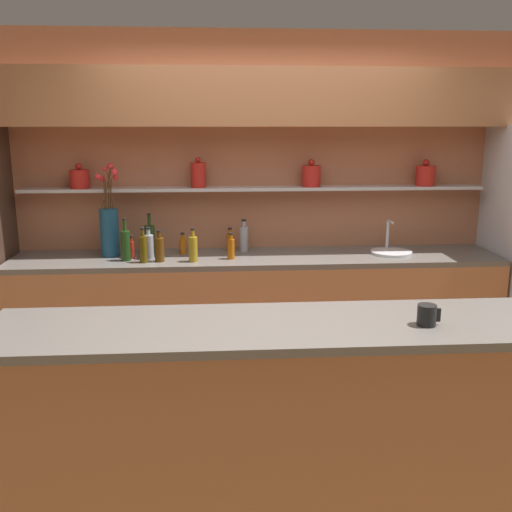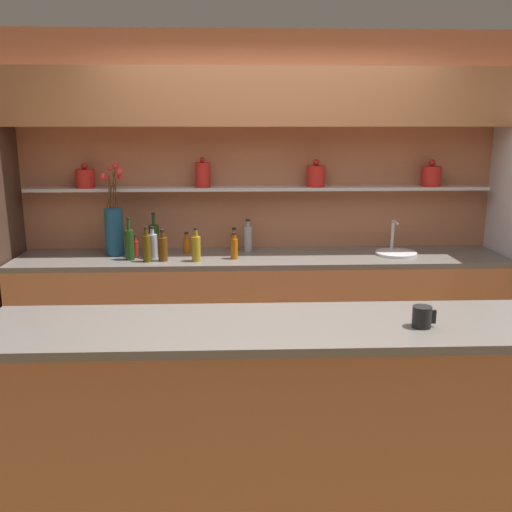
# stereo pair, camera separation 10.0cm
# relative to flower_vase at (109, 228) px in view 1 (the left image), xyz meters

# --- Properties ---
(ground_plane) EXTENTS (12.00, 12.00, 0.00)m
(ground_plane) POSITION_rel_flower_vase_xyz_m (1.18, -1.32, -1.13)
(ground_plane) COLOR brown
(back_wall_unit) EXTENTS (5.20, 0.44, 2.60)m
(back_wall_unit) POSITION_rel_flower_vase_xyz_m (1.18, 0.21, 0.42)
(back_wall_unit) COLOR #A86647
(back_wall_unit) RESTS_ON ground_plane
(back_counter_unit) EXTENTS (3.69, 0.62, 0.92)m
(back_counter_unit) POSITION_rel_flower_vase_xyz_m (1.11, -0.08, -0.67)
(back_counter_unit) COLOR #99603D
(back_counter_unit) RESTS_ON ground_plane
(island_counter) EXTENTS (2.85, 0.61, 1.02)m
(island_counter) POSITION_rel_flower_vase_xyz_m (1.18, -1.87, -0.62)
(island_counter) COLOR #99603D
(island_counter) RESTS_ON ground_plane
(flower_vase) EXTENTS (0.17, 0.16, 0.70)m
(flower_vase) POSITION_rel_flower_vase_xyz_m (0.00, 0.00, 0.00)
(flower_vase) COLOR navy
(flower_vase) RESTS_ON back_counter_unit
(sink_fixture) EXTENTS (0.32, 0.32, 0.25)m
(sink_fixture) POSITION_rel_flower_vase_xyz_m (2.15, -0.07, -0.19)
(sink_fixture) COLOR #B7B7BC
(sink_fixture) RESTS_ON back_counter_unit
(bottle_spirit_0) EXTENTS (0.07, 0.07, 0.23)m
(bottle_spirit_0) POSITION_rel_flower_vase_xyz_m (0.39, -0.22, -0.12)
(bottle_spirit_0) COLOR #4C2D0C
(bottle_spirit_0) RESTS_ON back_counter_unit
(bottle_oil_1) EXTENTS (0.07, 0.07, 0.25)m
(bottle_oil_1) POSITION_rel_flower_vase_xyz_m (0.63, -0.24, -0.12)
(bottle_oil_1) COLOR olive
(bottle_oil_1) RESTS_ON back_counter_unit
(bottle_oil_2) EXTENTS (0.06, 0.06, 0.26)m
(bottle_oil_2) POSITION_rel_flower_vase_xyz_m (0.28, -0.24, -0.11)
(bottle_oil_2) COLOR #47380A
(bottle_oil_2) RESTS_ON back_counter_unit
(bottle_spirit_3) EXTENTS (0.07, 0.07, 0.25)m
(bottle_spirit_3) POSITION_rel_flower_vase_xyz_m (1.02, 0.09, -0.11)
(bottle_spirit_3) COLOR gray
(bottle_spirit_3) RESTS_ON back_counter_unit
(bottle_spirit_4) EXTENTS (0.07, 0.07, 0.24)m
(bottle_spirit_4) POSITION_rel_flower_vase_xyz_m (0.30, -0.12, -0.12)
(bottle_spirit_4) COLOR gray
(bottle_spirit_4) RESTS_ON back_counter_unit
(bottle_sauce_5) EXTENTS (0.05, 0.05, 0.18)m
(bottle_sauce_5) POSITION_rel_flower_vase_xyz_m (0.17, -0.10, -0.14)
(bottle_sauce_5) COLOR maroon
(bottle_sauce_5) RESTS_ON back_counter_unit
(bottle_sauce_6) EXTENTS (0.05, 0.05, 0.17)m
(bottle_sauce_6) POSITION_rel_flower_vase_xyz_m (0.54, 0.03, -0.15)
(bottle_sauce_6) COLOR #9E4C0A
(bottle_sauce_6) RESTS_ON back_counter_unit
(bottle_wine_7) EXTENTS (0.07, 0.07, 0.32)m
(bottle_wine_7) POSITION_rel_flower_vase_xyz_m (0.14, -0.17, -0.09)
(bottle_wine_7) COLOR #193814
(bottle_wine_7) RESTS_ON back_counter_unit
(bottle_sauce_8) EXTENTS (0.05, 0.05, 0.20)m
(bottle_sauce_8) POSITION_rel_flower_vase_xyz_m (0.91, -0.17, -0.13)
(bottle_sauce_8) COLOR #9E4C0A
(bottle_sauce_8) RESTS_ON back_counter_unit
(bottle_wine_9) EXTENTS (0.08, 0.08, 0.32)m
(bottle_wine_9) POSITION_rel_flower_vase_xyz_m (0.29, 0.04, -0.10)
(bottle_wine_9) COLOR #193814
(bottle_wine_9) RESTS_ON back_counter_unit
(bottle_sauce_10) EXTENTS (0.06, 0.06, 0.19)m
(bottle_sauce_10) POSITION_rel_flower_vase_xyz_m (0.91, 0.08, -0.14)
(bottle_sauce_10) COLOR #9E4C0A
(bottle_sauce_10) RESTS_ON back_counter_unit
(coffee_mug) EXTENTS (0.10, 0.08, 0.10)m
(coffee_mug) POSITION_rel_flower_vase_xyz_m (1.74, -1.94, -0.07)
(coffee_mug) COLOR black
(coffee_mug) RESTS_ON island_counter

